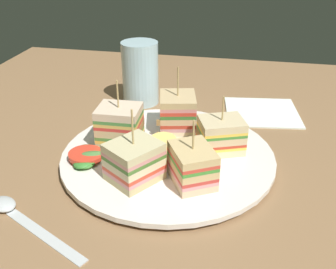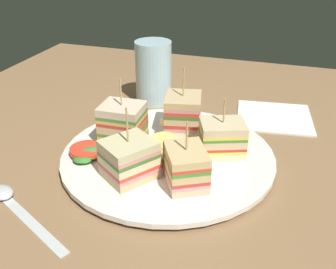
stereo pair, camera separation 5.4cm
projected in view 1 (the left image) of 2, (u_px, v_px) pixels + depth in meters
ground_plane at (168, 166)px, 56.40cm from camera, size 96.11×99.79×1.80cm
plate at (168, 156)px, 55.60cm from camera, size 29.97×29.97×1.28cm
sandwich_wedge_0 at (120, 126)px, 56.46cm from camera, size 6.27×5.44×9.87cm
sandwich_wedge_1 at (134, 162)px, 48.69cm from camera, size 7.88×8.05×9.69cm
sandwich_wedge_2 at (192, 165)px, 48.19cm from camera, size 6.99×7.57×8.62cm
sandwich_wedge_3 at (221, 135)px, 55.05cm from camera, size 7.41×6.67×8.30cm
sandwich_wedge_4 at (177, 113)px, 60.49cm from camera, size 6.51×7.08×10.19cm
chip_pile at (163, 149)px, 54.32cm from camera, size 7.15×7.60×2.43cm
salad_garnish at (88, 156)px, 53.51cm from camera, size 5.72×7.33×1.38cm
spoon at (15, 213)px, 45.32cm from camera, size 15.19×8.93×1.00cm
napkin at (262, 112)px, 70.00cm from camera, size 14.06×13.72×0.50cm
drinking_glass at (140, 77)px, 72.07cm from camera, size 6.67×6.67×11.46cm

